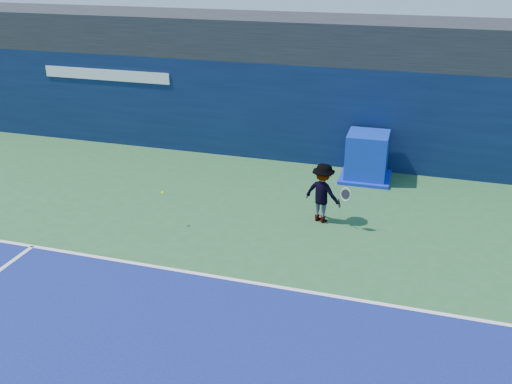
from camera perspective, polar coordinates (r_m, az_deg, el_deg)
ground at (r=9.32m, az=-7.12°, el=-18.36°), size 80.00×80.00×0.00m
baseline at (r=11.55m, az=-1.12°, el=-8.93°), size 24.00×0.10×0.01m
stadium_band at (r=18.22m, az=7.36°, el=15.02°), size 36.00×3.00×1.20m
back_wall_assembly at (r=17.69m, az=6.42°, el=7.85°), size 36.00×1.03×3.00m
equipment_cart at (r=16.61m, az=11.01°, el=3.35°), size 1.44×1.44×1.36m
tennis_player at (r=13.77m, az=6.69°, el=-0.09°), size 1.27×0.85×1.48m
tennis_ball at (r=13.57m, az=-9.32°, el=-0.08°), size 0.07×0.07×0.07m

